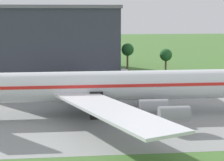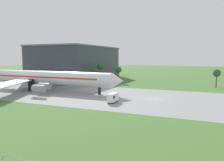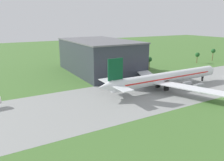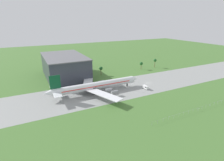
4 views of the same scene
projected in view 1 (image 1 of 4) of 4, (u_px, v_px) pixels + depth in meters
name	position (u px, v px, depth m)	size (l,w,h in m)	color
jet_airliner	(105.00, 86.00, 77.62)	(76.90, 62.49, 18.13)	white
terminal_building	(50.00, 42.00, 125.28)	(36.72, 61.20, 21.35)	#333842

